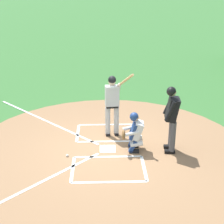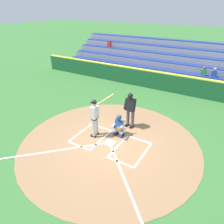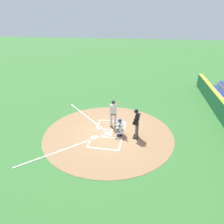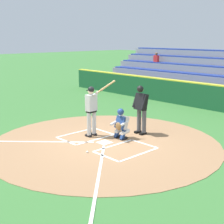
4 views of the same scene
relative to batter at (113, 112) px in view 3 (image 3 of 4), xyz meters
name	(u,v)px [view 3 (image 3 of 4)]	position (x,y,z in m)	size (l,w,h in m)	color
ground_plane	(108,133)	(-0.87, 0.16, -1.10)	(120.00, 120.00, 0.00)	#387033
dirt_circle	(108,133)	(-0.87, 0.16, -1.09)	(8.00, 8.00, 0.01)	#99704C
home_plate_and_chalk	(95,132)	(-0.87, 1.04, -1.08)	(7.93, 4.91, 0.01)	white
batter	(113,112)	(0.00, 0.00, 0.00)	(0.90, 0.78, 2.13)	#BCBCBC
catcher	(120,127)	(-0.96, -0.56, -0.51)	(0.59, 0.63, 1.13)	black
plate_umpire	(137,122)	(-1.02, -1.55, -0.02)	(0.60, 0.45, 1.86)	#4C4C51
baseball	(90,135)	(-1.27, 1.26, -1.06)	(0.07, 0.07, 0.07)	white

